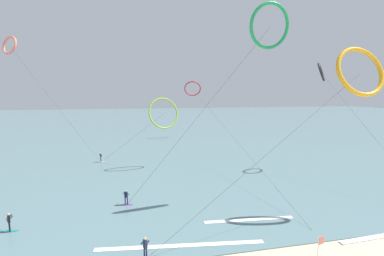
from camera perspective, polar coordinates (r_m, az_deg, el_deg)
sea_water at (r=117.95m, az=-8.23°, el=1.62°), size 400.00×200.00×0.08m
surfer_ivory at (r=48.95m, az=-19.76°, el=-6.33°), size 1.40×0.63×1.70m
surfer_violet at (r=30.04m, az=-14.53°, el=-15.00°), size 1.40×0.69×1.70m
surfer_magenta at (r=21.21m, az=-10.42°, el=-25.15°), size 1.40×0.72×1.70m
surfer_teal at (r=29.16m, az=-35.75°, el=-16.97°), size 1.40×0.71×1.70m
kite_coral at (r=53.40m, az=-35.67°, el=14.80°), size 15.33×2.83×21.85m
kite_emerald at (r=30.88m, az=16.98°, el=21.03°), size 18.30×1.99×22.05m
kite_crimson at (r=71.59m, az=0.14°, el=8.79°), size 5.10×53.45×15.79m
kite_charcoal at (r=46.65m, az=27.01°, el=11.08°), size 3.10×20.40×17.30m
kite_amber at (r=30.41m, az=33.50°, el=10.49°), size 23.83×4.99×17.01m
kite_lime at (r=42.23m, az=-6.39°, el=3.31°), size 13.69×6.65×11.69m
beach_flag at (r=22.01m, az=26.69°, el=-22.48°), size 0.47×0.11×2.24m
wave_crest_mid at (r=22.67m, az=-2.51°, el=-24.94°), size 13.65×2.06×0.12m
wave_crest_far at (r=26.93m, az=12.70°, el=-19.50°), size 8.89×1.17×0.12m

